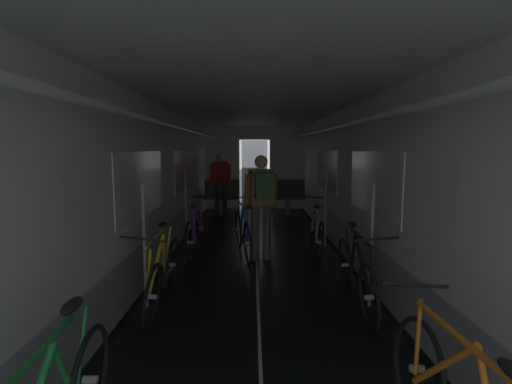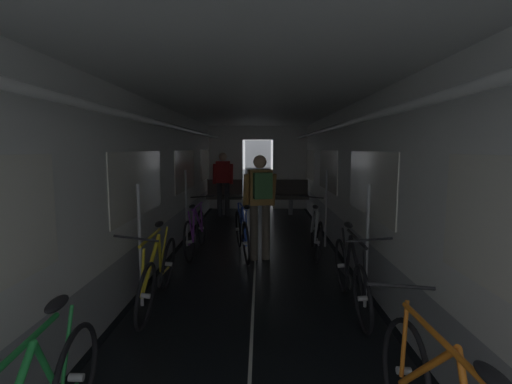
{
  "view_description": "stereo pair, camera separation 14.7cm",
  "coord_description": "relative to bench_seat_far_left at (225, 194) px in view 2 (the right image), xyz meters",
  "views": [
    {
      "loc": [
        -0.06,
        -1.92,
        1.79
      ],
      "look_at": [
        0.0,
        4.74,
        1.0
      ],
      "focal_mm": 25.9,
      "sensor_mm": 36.0,
      "label": 1
    },
    {
      "loc": [
        0.08,
        -1.92,
        1.79
      ],
      "look_at": [
        0.0,
        4.74,
        1.0
      ],
      "focal_mm": 25.9,
      "sensor_mm": 36.0,
      "label": 2
    }
  ],
  "objects": [
    {
      "name": "train_car_shell",
      "position": [
        0.9,
        -4.47,
        1.13
      ],
      "size": [
        3.14,
        12.34,
        2.57
      ],
      "color": "black",
      "rests_on": "ground"
    },
    {
      "name": "bench_seat_far_left",
      "position": [
        0.0,
        0.0,
        0.0
      ],
      "size": [
        0.98,
        0.51,
        0.95
      ],
      "color": "gray",
      "rests_on": "ground"
    },
    {
      "name": "bench_seat_far_right",
      "position": [
        1.8,
        0.0,
        0.0
      ],
      "size": [
        0.98,
        0.51,
        0.95
      ],
      "color": "gray",
      "rests_on": "ground"
    },
    {
      "name": "bicycle_purple",
      "position": [
        -0.12,
        -3.87,
        -0.18
      ],
      "size": [
        0.44,
        1.69,
        0.95
      ],
      "color": "black",
      "rests_on": "ground"
    },
    {
      "name": "bicycle_yellow",
      "position": [
        -0.18,
        -5.98,
        -0.19
      ],
      "size": [
        0.44,
        1.69,
        0.95
      ],
      "color": "black",
      "rests_on": "ground"
    },
    {
      "name": "bicycle_silver",
      "position": [
        1.92,
        -3.88,
        -0.19
      ],
      "size": [
        0.44,
        1.69,
        0.95
      ],
      "color": "black",
      "rests_on": "ground"
    },
    {
      "name": "bicycle_black",
      "position": [
        1.99,
        -6.02,
        -0.18
      ],
      "size": [
        0.44,
        1.69,
        0.95
      ],
      "color": "black",
      "rests_on": "ground"
    },
    {
      "name": "person_cyclist_aisle",
      "position": [
        0.98,
        -4.21,
        0.45
      ],
      "size": [
        0.56,
        0.45,
        1.69
      ],
      "color": "brown",
      "rests_on": "ground"
    },
    {
      "name": "bicycle_blue_in_aisle",
      "position": [
        0.68,
        -3.94,
        -0.18
      ],
      "size": [
        0.46,
        1.68,
        0.94
      ],
      "color": "black",
      "rests_on": "ground"
    },
    {
      "name": "person_standing_near_bench",
      "position": [
        0.0,
        -0.38,
        0.41
      ],
      "size": [
        0.53,
        0.23,
        1.69
      ],
      "color": "#2D2D33",
      "rests_on": "ground"
    }
  ]
}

